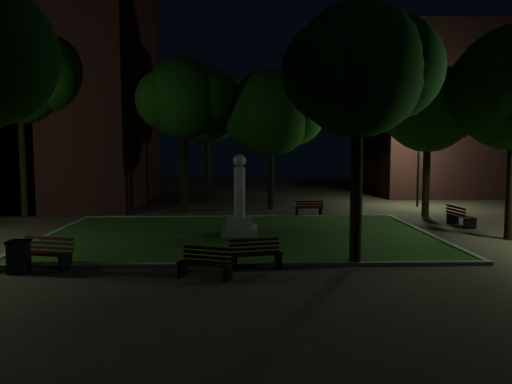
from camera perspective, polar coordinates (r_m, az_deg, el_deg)
ground at (r=18.15m, az=-1.90°, el=-6.21°), size 80.00×80.00×0.00m
lawn at (r=20.11m, az=-1.89°, el=-4.96°), size 15.00×10.00×0.08m
lawn_kerb at (r=20.11m, az=-1.89°, el=-4.90°), size 15.40×10.40×0.12m
monument at (r=19.97m, az=-1.89°, el=-2.37°), size 1.40×1.40×3.20m
building_far at (r=41.91m, az=23.84°, el=8.10°), size 16.00×10.00×12.00m
tree_north_wl at (r=27.31m, az=-8.15°, el=10.55°), size 5.29×4.32×8.32m
tree_north_er at (r=28.54m, az=1.92°, el=9.02°), size 6.00×4.90×7.93m
tree_ne at (r=27.00m, az=19.31°, el=9.03°), size 5.46×4.46×7.75m
tree_se at (r=15.41m, az=11.98°, el=13.46°), size 4.90×4.00×7.85m
tree_nw at (r=28.26m, az=-25.22°, el=11.83°), size 5.89×4.81×9.49m
tree_far_north at (r=31.87m, az=-5.44°, el=9.66°), size 5.63×4.60×8.37m
lamppost_nw at (r=30.16m, az=-25.46°, el=4.16°), size 1.18×0.28×4.75m
lamppost_ne at (r=31.19m, az=18.08°, el=3.69°), size 1.18×0.28×4.07m
bench_near_left at (r=13.86m, az=-5.73°, el=-8.18°), size 1.62×1.02×0.84m
bench_near_right at (r=14.93m, az=-0.00°, el=-7.15°), size 1.63×0.88×0.85m
bench_west_near at (r=16.12m, az=-22.96°, el=-6.54°), size 1.76×1.00×0.91m
bench_right_side at (r=24.30m, az=22.27°, el=-2.63°), size 0.73×1.73×0.92m
bench_far_side at (r=26.14m, az=6.06°, el=-1.88°), size 1.47×0.62×0.79m
trash_bin at (r=15.80m, az=-25.49°, el=-6.69°), size 0.55×0.55×0.94m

